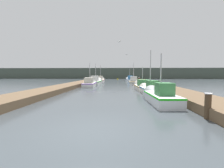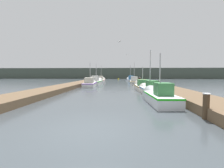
# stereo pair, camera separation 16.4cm
# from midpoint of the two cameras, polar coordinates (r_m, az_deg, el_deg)

# --- Properties ---
(ground_plane) EXTENTS (200.00, 200.00, 0.00)m
(ground_plane) POSITION_cam_midpoint_polar(r_m,az_deg,el_deg) (5.74, -7.72, -17.11)
(ground_plane) COLOR #3D4449
(dock_left) EXTENTS (2.78, 40.00, 0.52)m
(dock_left) POSITION_cam_midpoint_polar(r_m,az_deg,el_deg) (22.58, -15.69, -0.69)
(dock_left) COLOR brown
(dock_left) RESTS_ON ground_plane
(dock_right) EXTENTS (2.78, 40.00, 0.52)m
(dock_right) POSITION_cam_midpoint_polar(r_m,az_deg,el_deg) (21.98, 17.39, -0.85)
(dock_right) COLOR brown
(dock_right) RESTS_ON ground_plane
(distant_shore_ridge) EXTENTS (120.00, 16.00, 4.15)m
(distant_shore_ridge) POSITION_cam_midpoint_polar(r_m,az_deg,el_deg) (65.15, 2.54, 4.07)
(distant_shore_ridge) COLOR #424C42
(distant_shore_ridge) RESTS_ON ground_plane
(fishing_boat_0) EXTENTS (1.72, 4.75, 3.81)m
(fishing_boat_0) POSITION_cam_midpoint_polar(r_m,az_deg,el_deg) (11.11, 17.72, -4.46)
(fishing_boat_0) COLOR silver
(fishing_boat_0) RESTS_ON ground_plane
(fishing_boat_1) EXTENTS (1.65, 5.14, 4.66)m
(fishing_boat_1) POSITION_cam_midpoint_polar(r_m,az_deg,el_deg) (15.40, 14.34, -2.13)
(fishing_boat_1) COLOR silver
(fishing_boat_1) RESTS_ON ground_plane
(fishing_boat_2) EXTENTS (1.84, 5.23, 3.43)m
(fishing_boat_2) POSITION_cam_midpoint_polar(r_m,az_deg,el_deg) (19.98, 11.56, -0.77)
(fishing_boat_2) COLOR silver
(fishing_boat_2) RESTS_ON ground_plane
(fishing_boat_3) EXTENTS (1.97, 5.74, 4.20)m
(fishing_boat_3) POSITION_cam_midpoint_polar(r_m,az_deg,el_deg) (24.16, -8.04, 0.23)
(fishing_boat_3) COLOR silver
(fishing_boat_3) RESTS_ON ground_plane
(fishing_boat_4) EXTENTS (1.91, 6.09, 4.38)m
(fishing_boat_4) POSITION_cam_midpoint_polar(r_m,az_deg,el_deg) (29.09, -5.71, 0.91)
(fishing_boat_4) COLOR silver
(fishing_boat_4) RESTS_ON ground_plane
(fishing_boat_5) EXTENTS (2.04, 5.25, 4.95)m
(fishing_boat_5) POSITION_cam_midpoint_polar(r_m,az_deg,el_deg) (32.64, 8.55, 1.12)
(fishing_boat_5) COLOR silver
(fishing_boat_5) RESTS_ON ground_plane
(fishing_boat_6) EXTENTS (1.86, 6.10, 4.65)m
(fishing_boat_6) POSITION_cam_midpoint_polar(r_m,az_deg,el_deg) (38.20, -3.94, 1.58)
(fishing_boat_6) COLOR silver
(fishing_boat_6) RESTS_ON ground_plane
(fishing_boat_7) EXTENTS (1.97, 6.62, 4.88)m
(fishing_boat_7) POSITION_cam_midpoint_polar(r_m,az_deg,el_deg) (42.66, 7.05, 1.85)
(fishing_boat_7) COLOR silver
(fishing_boat_7) RESTS_ON ground_plane
(mooring_piling_0) EXTENTS (0.24, 0.24, 0.95)m
(mooring_piling_0) POSITION_cam_midpoint_polar(r_m,az_deg,el_deg) (40.73, 9.31, 1.78)
(mooring_piling_0) COLOR #473523
(mooring_piling_0) RESTS_ON ground_plane
(mooring_piling_1) EXTENTS (0.32, 0.32, 1.18)m
(mooring_piling_1) POSITION_cam_midpoint_polar(r_m,az_deg,el_deg) (8.07, 32.69, -7.11)
(mooring_piling_1) COLOR #473523
(mooring_piling_1) RESTS_ON ground_plane
(mooring_piling_2) EXTENTS (0.32, 0.32, 1.22)m
(mooring_piling_2) POSITION_cam_midpoint_polar(r_m,az_deg,el_deg) (32.04, 10.62, 1.40)
(mooring_piling_2) COLOR #473523
(mooring_piling_2) RESTS_ON ground_plane
(channel_buoy) EXTENTS (0.54, 0.54, 1.04)m
(channel_buoy) POSITION_cam_midpoint_polar(r_m,az_deg,el_deg) (50.31, 2.56, 1.88)
(channel_buoy) COLOR gold
(channel_buoy) RESTS_ON ground_plane
(seagull_lead) EXTENTS (0.54, 0.36, 0.12)m
(seagull_lead) POSITION_cam_midpoint_polar(r_m,az_deg,el_deg) (28.67, 5.99, 11.11)
(seagull_lead) COLOR white
(seagull_1) EXTENTS (0.50, 0.44, 0.12)m
(seagull_1) POSITION_cam_midpoint_polar(r_m,az_deg,el_deg) (19.25, 2.92, 15.77)
(seagull_1) COLOR white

